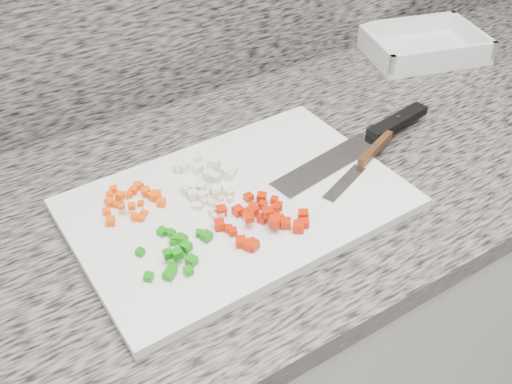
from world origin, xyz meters
The scene contains 11 objects.
cabinet centered at (0.00, 1.44, 0.43)m, with size 3.92×0.62×0.86m, color beige.
countertop centered at (0.00, 1.44, 0.88)m, with size 3.96×0.64×0.04m, color #69645C.
cutting_board centered at (-0.09, 1.39, 0.91)m, with size 0.50×0.33×0.02m, color white.
carrot_pile centered at (-0.22, 1.47, 0.92)m, with size 0.10×0.10×0.02m.
onion_pile centered at (-0.10, 1.46, 0.93)m, with size 0.10×0.12×0.03m.
green_pepper_pile centered at (-0.22, 1.33, 0.93)m, with size 0.12×0.10×0.02m.
red_pepper_pile centered at (-0.08, 1.33, 0.93)m, with size 0.13×0.11×0.03m.
garlic_pile centered at (-0.13, 1.39, 0.92)m, with size 0.06×0.07×0.01m.
chef_knife centered at (0.20, 1.41, 0.92)m, with size 0.37×0.09×0.02m.
paring_knife centered at (0.15, 1.36, 0.92)m, with size 0.20×0.09×0.02m.
tray centered at (0.54, 1.62, 0.92)m, with size 0.29×0.25×0.05m.
Camera 1 is at (-0.42, 0.82, 1.48)m, focal length 40.00 mm.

